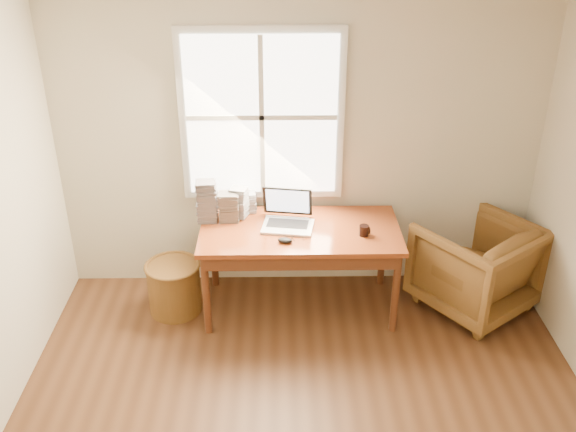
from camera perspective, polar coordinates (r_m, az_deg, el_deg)
name	(u,v)px	position (r m, az deg, el deg)	size (l,w,h in m)	color
room_shell	(307,284)	(3.43, 1.68, -6.04)	(4.04, 4.54, 2.64)	#56331D
desk	(300,231)	(5.13, 1.08, -1.33)	(1.60, 0.80, 0.04)	brown
armchair	(476,266)	(5.55, 16.33, -4.26)	(0.83, 0.85, 0.77)	brown
wicker_stool	(174,288)	(5.44, -10.07, -6.31)	(0.43, 0.43, 0.43)	brown
laptop	(288,210)	(5.06, -0.02, 0.50)	(0.42, 0.44, 0.31)	silver
mouse	(285,240)	(4.92, -0.27, -2.18)	(0.11, 0.07, 0.04)	black
coffee_mug	(364,230)	(5.04, 6.77, -1.29)	(0.08, 0.08, 0.09)	black
cd_stack_a	(239,202)	(5.27, -4.40, 1.24)	(0.13, 0.12, 0.26)	silver
cd_stack_b	(229,206)	(5.23, -5.29, 0.85)	(0.16, 0.14, 0.24)	#2A292F
cd_stack_c	(207,201)	(5.21, -7.23, 1.31)	(0.16, 0.14, 0.35)	#9596A1
cd_stack_d	(248,202)	(5.36, -3.62, 1.23)	(0.13, 0.12, 0.17)	#B8BCC4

